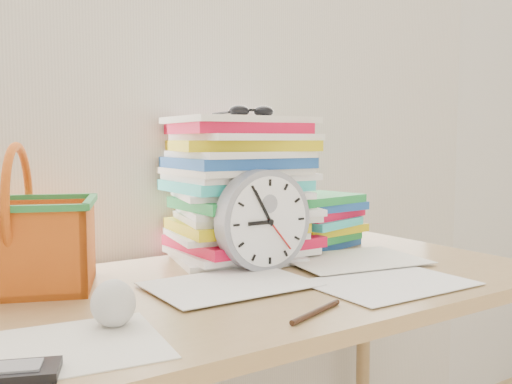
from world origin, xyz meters
TOP-DOWN VIEW (x-y plane):
  - curtain at (0.00, 1.98)m, footprint 2.40×0.01m
  - desk at (0.00, 1.60)m, footprint 1.40×0.70m
  - paper_stack at (0.12, 1.81)m, footprint 0.39×0.33m
  - clock at (0.09, 1.66)m, footprint 0.23×0.05m
  - sunglasses at (0.17, 1.83)m, footprint 0.16×0.14m
  - book_stack at (0.38, 1.81)m, footprint 0.29×0.25m
  - basket at (-0.41, 1.80)m, footprint 0.35×0.32m
  - crumpled_ball at (-0.33, 1.47)m, footprint 0.08×0.08m
  - pen at (-0.02, 1.34)m, footprint 0.15×0.06m
  - calculator at (-0.52, 1.35)m, footprint 0.15×0.11m
  - scattered_papers at (0.00, 1.60)m, footprint 1.26×0.42m

SIDE VIEW (x-z plane):
  - desk at x=0.00m, z-range 0.30..1.05m
  - pen at x=-0.02m, z-range 0.75..0.76m
  - scattered_papers at x=0.00m, z-range 0.75..0.77m
  - calculator at x=-0.52m, z-range 0.75..0.76m
  - crumpled_ball at x=-0.33m, z-range 0.75..0.83m
  - book_stack at x=0.38m, z-range 0.75..0.90m
  - clock at x=0.09m, z-range 0.75..0.98m
  - basket at x=-0.41m, z-range 0.75..1.04m
  - paper_stack at x=0.12m, z-range 0.75..1.11m
  - sunglasses at x=0.17m, z-range 1.11..1.14m
  - curtain at x=0.00m, z-range 0.05..2.55m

